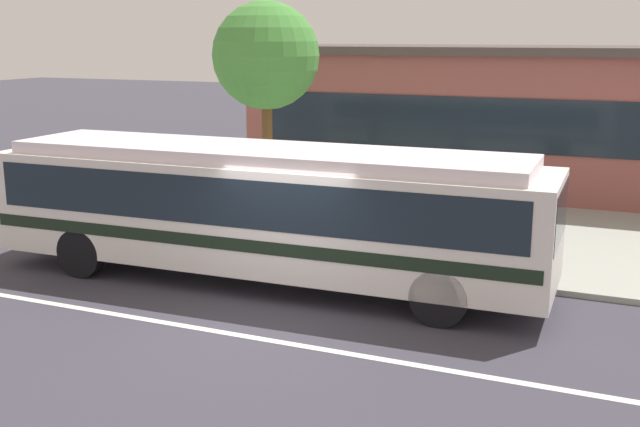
% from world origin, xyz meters
% --- Properties ---
extents(ground_plane, '(120.00, 120.00, 0.00)m').
position_xyz_m(ground_plane, '(0.00, 0.00, 0.00)').
color(ground_plane, '#383640').
extents(sidewalk_slab, '(60.00, 8.00, 0.12)m').
position_xyz_m(sidewalk_slab, '(0.00, 7.27, 0.06)').
color(sidewalk_slab, '#9B9D93').
rests_on(sidewalk_slab, ground_plane).
extents(lane_stripe_center, '(56.00, 0.16, 0.01)m').
position_xyz_m(lane_stripe_center, '(0.00, -0.80, 0.00)').
color(lane_stripe_center, silver).
rests_on(lane_stripe_center, ground_plane).
extents(transit_bus, '(11.20, 2.79, 2.69)m').
position_xyz_m(transit_bus, '(-1.03, 1.92, 1.57)').
color(transit_bus, silver).
rests_on(transit_bus, ground_plane).
extents(pedestrian_waiting_near_sign, '(0.40, 0.40, 1.76)m').
position_xyz_m(pedestrian_waiting_near_sign, '(-0.64, 4.42, 1.16)').
color(pedestrian_waiting_near_sign, '#2F3240').
rests_on(pedestrian_waiting_near_sign, sidewalk_slab).
extents(street_tree_near_stop, '(2.71, 2.71, 5.52)m').
position_xyz_m(street_tree_near_stop, '(-3.28, 6.51, 4.26)').
color(street_tree_near_stop, brown).
rests_on(street_tree_near_stop, sidewalk_slab).
extents(station_building, '(17.34, 6.58, 4.46)m').
position_xyz_m(station_building, '(2.28, 13.85, 2.24)').
color(station_building, '#944F49').
rests_on(station_building, ground_plane).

